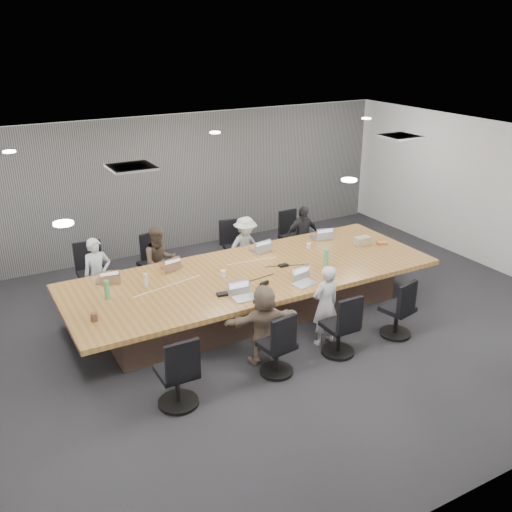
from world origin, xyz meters
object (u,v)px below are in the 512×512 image
chair_6 (339,330)px  bottle_clear (146,280)px  laptop_2 (260,249)px  bottle_green_left (107,289)px  person_3 (302,236)px  person_2 (245,248)px  conference_table (253,291)px  person_6 (325,305)px  chair_5 (277,350)px  laptop_3 (319,237)px  canvas_bag (363,241)px  laptop_1 (171,267)px  bottle_green_right (326,257)px  person_0 (98,275)px  mug_brown (94,317)px  person_1 (160,262)px  laptop_5 (245,298)px  laptop_6 (305,284)px  laptop_0 (106,280)px  snack_packet (382,243)px  chair_0 (94,279)px  chair_2 (237,252)px  chair_7 (397,313)px  chair_4 (177,377)px  stapler (264,284)px  chair_3 (292,241)px  person_5 (264,324)px  chair_1 (154,268)px

chair_6 → bottle_clear: 2.97m
laptop_2 → bottle_green_left: bottle_green_left is taller
person_3 → person_2: bearing=-173.9°
conference_table → person_6: (0.47, -1.35, 0.22)m
chair_5 → chair_6: chair_6 is taller
laptop_3 → canvas_bag: canvas_bag is taller
laptop_1 → bottle_green_right: bearing=141.8°
person_0 → mug_brown: 1.83m
laptop_3 → mug_brown: mug_brown is taller
person_1 → person_6: size_ratio=1.02×
person_1 → laptop_5: 2.21m
person_1 → laptop_6: (1.55, -2.15, 0.11)m
conference_table → bottle_green_left: bottle_green_left is taller
laptop_0 → laptop_3: 4.00m
person_2 → snack_packet: person_2 is taller
chair_0 → chair_2: (2.74, 0.00, -0.04)m
laptop_1 → bottle_clear: bearing=28.4°
conference_table → chair_7: bearing=-47.5°
chair_6 → laptop_1: laptop_1 is taller
chair_4 → person_3: 4.91m
stapler → snack_packet: stapler is taller
laptop_0 → snack_packet: (4.81, -0.84, 0.01)m
person_6 → snack_packet: person_6 is taller
chair_4 → laptop_5: size_ratio=2.35×
stapler → bottle_green_left: bearing=145.9°
laptop_1 → conference_table: bearing=131.6°
chair_6 → person_3: size_ratio=0.62×
person_0 → laptop_6: size_ratio=3.52×
chair_0 → laptop_3: chair_0 is taller
chair_2 → person_1: 1.72m
laptop_0 → person_6: (2.63, -2.15, -0.13)m
person_1 → stapler: bearing=-60.4°
conference_table → bottle_green_right: (1.20, -0.32, 0.48)m
person_2 → chair_0: bearing=161.9°
chair_2 → stapler: stapler is taller
conference_table → chair_3: 2.51m
chair_4 → chair_6: (2.47, 0.00, -0.02)m
person_5 → laptop_6: bearing=-140.9°
chair_7 → mug_brown: (-4.21, 1.30, 0.43)m
chair_6 → stapler: (-0.56, 1.16, 0.39)m
chair_1 → person_3: 2.96m
chair_2 → laptop_0: chair_2 is taller
chair_4 → laptop_0: size_ratio=2.58×
laptop_1 → laptop_2: bearing=168.0°
bottle_green_left → chair_6: bearing=-34.2°
chair_1 → bottle_green_left: 2.00m
bottle_clear → canvas_bag: 4.01m
chair_0 → person_1: (1.08, -0.35, 0.21)m
stapler → snack_packet: size_ratio=0.94×
canvas_bag → chair_7: bearing=-112.9°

